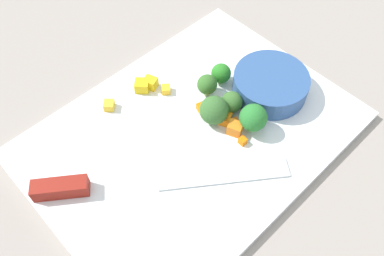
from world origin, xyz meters
name	(u,v)px	position (x,y,z in m)	size (l,w,h in m)	color
ground_plane	(192,137)	(0.00, 0.00, 0.00)	(4.00, 4.00, 0.00)	gray
cutting_board	(192,135)	(0.00, 0.00, 0.01)	(0.43, 0.32, 0.01)	white
prep_bowl	(270,84)	(0.13, -0.03, 0.03)	(0.11, 0.11, 0.03)	#31538D
chef_knife	(112,184)	(-0.13, 0.01, 0.02)	(0.27, 0.21, 0.02)	silver
carrot_dice_0	(235,128)	(0.04, -0.04, 0.02)	(0.02, 0.02, 0.02)	orange
carrot_dice_1	(225,119)	(0.05, -0.02, 0.02)	(0.02, 0.01, 0.01)	orange
carrot_dice_2	(235,122)	(0.05, -0.03, 0.02)	(0.01, 0.01, 0.01)	orange
carrot_dice_3	(214,113)	(0.04, 0.00, 0.02)	(0.01, 0.01, 0.01)	orange
carrot_dice_4	(243,141)	(0.04, -0.06, 0.02)	(0.01, 0.01, 0.01)	orange
carrot_dice_5	(201,108)	(0.04, 0.02, 0.02)	(0.01, 0.01, 0.01)	orange
carrot_dice_6	(221,110)	(0.05, 0.00, 0.02)	(0.01, 0.01, 0.01)	orange
pepper_dice_0	(109,105)	(-0.06, 0.11, 0.02)	(0.02, 0.01, 0.01)	yellow
pepper_dice_1	(140,87)	(0.00, 0.11, 0.02)	(0.02, 0.02, 0.02)	yellow
pepper_dice_2	(166,89)	(0.02, 0.08, 0.02)	(0.01, 0.01, 0.01)	yellow
pepper_dice_3	(151,83)	(0.01, 0.10, 0.02)	(0.02, 0.02, 0.02)	yellow
broccoli_floret_0	(232,102)	(0.07, -0.01, 0.03)	(0.03, 0.03, 0.03)	#96C26A
broccoli_floret_1	(221,74)	(0.10, 0.04, 0.03)	(0.03, 0.03, 0.03)	#97BB67
broccoli_floret_2	(214,110)	(0.04, -0.01, 0.03)	(0.04, 0.04, 0.04)	#8AAB58
broccoli_floret_3	(253,118)	(0.06, -0.05, 0.04)	(0.04, 0.04, 0.04)	#80B567
broccoli_floret_4	(207,85)	(0.06, 0.04, 0.03)	(0.03, 0.03, 0.03)	#82B15E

